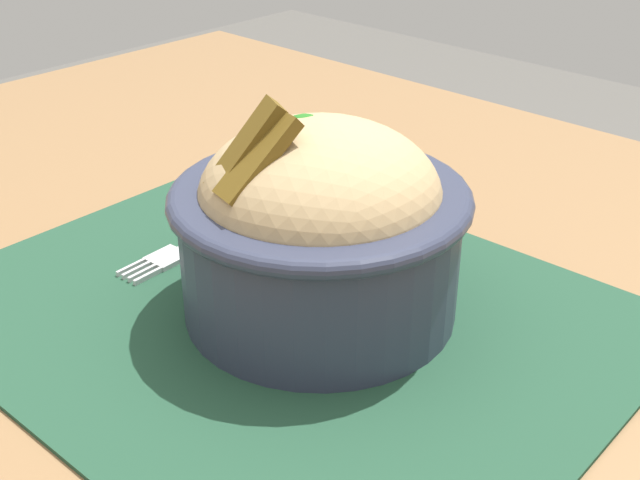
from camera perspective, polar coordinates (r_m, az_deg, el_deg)
table at (r=0.57m, az=-1.67°, el=-11.78°), size 1.17×0.89×0.78m
placemat at (r=0.53m, az=-2.67°, el=-5.04°), size 0.43×0.35×0.00m
bowl at (r=0.50m, az=-0.03°, el=1.13°), size 0.18×0.18×0.14m
fork at (r=0.61m, az=-9.05°, el=-0.50°), size 0.02×0.13×0.00m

